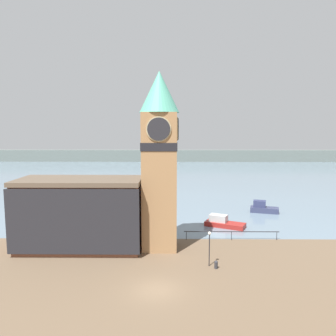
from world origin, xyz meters
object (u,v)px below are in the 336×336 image
(clock_tower, at_px, (160,156))
(mooring_bollard_near, at_px, (216,264))
(boat_near, at_px, (223,222))
(boat_far, at_px, (263,208))
(lamp_post, at_px, (209,242))
(pier_building, at_px, (80,214))

(clock_tower, distance_m, mooring_bollard_near, 13.19)
(boat_near, bearing_deg, boat_far, 71.43)
(boat_near, relative_size, boat_far, 1.22)
(clock_tower, distance_m, boat_near, 15.84)
(lamp_post, bearing_deg, boat_near, 75.51)
(boat_far, distance_m, lamp_post, 24.73)
(clock_tower, bearing_deg, boat_far, 44.81)
(clock_tower, relative_size, mooring_bollard_near, 24.71)
(boat_near, xyz_separation_m, lamp_post, (-3.54, -13.68, 1.97))
(mooring_bollard_near, height_order, lamp_post, lamp_post)
(pier_building, bearing_deg, lamp_post, -18.65)
(mooring_bollard_near, bearing_deg, clock_tower, 134.99)
(clock_tower, relative_size, boat_far, 4.14)
(mooring_bollard_near, xyz_separation_m, lamp_post, (-0.62, 0.60, 2.10))
(boat_far, distance_m, mooring_bollard_near, 24.92)
(pier_building, relative_size, boat_near, 2.40)
(clock_tower, bearing_deg, mooring_bollard_near, -45.01)
(pier_building, xyz_separation_m, boat_near, (17.92, 8.83, -3.54))
(mooring_bollard_near, bearing_deg, boat_near, 78.47)
(pier_building, xyz_separation_m, mooring_bollard_near, (15.00, -5.45, -3.68))
(boat_far, bearing_deg, clock_tower, -119.37)
(mooring_bollard_near, bearing_deg, pier_building, 160.03)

